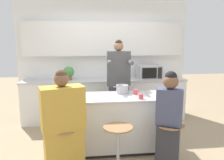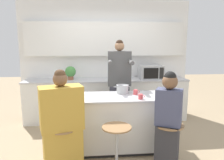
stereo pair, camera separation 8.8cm
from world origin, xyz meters
The scene contains 17 objects.
ground_plane centered at (0.00, 0.00, 0.00)m, with size 16.00×16.00×0.00m, color tan.
wall_back centered at (0.00, 1.69, 1.54)m, with size 3.89×0.22×2.70m.
back_counter centered at (0.00, 1.41, 0.47)m, with size 3.61×0.60×0.94m.
kitchen_island centered at (0.00, 0.00, 0.46)m, with size 1.83×0.70×0.90m.
bar_stool_leftmost centered at (-0.73, -0.59, 0.37)m, with size 0.40×0.40×0.63m.
bar_stool_center centered at (0.00, -0.62, 0.37)m, with size 0.40×0.40×0.63m.
bar_stool_rightmost centered at (0.73, -0.61, 0.37)m, with size 0.40×0.40×0.63m.
person_cooking centered at (0.20, 0.69, 0.89)m, with size 0.46×0.60×1.80m.
person_wrapped_blanket centered at (-0.72, -0.62, 0.66)m, with size 0.60×0.43×1.42m.
person_seated_near centered at (0.71, -0.62, 0.65)m, with size 0.40×0.38×1.38m.
cooking_pot centered at (0.19, 0.18, 0.97)m, with size 0.30×0.21×0.14m.
fruit_bowl centered at (-0.67, 0.05, 0.93)m, with size 0.23×0.23×0.06m.
coffee_cup_near centered at (0.41, -0.23, 0.94)m, with size 0.10×0.07×0.08m.
coffee_cup_far centered at (0.39, 0.07, 0.94)m, with size 0.10×0.07×0.08m.
banana_bunch centered at (0.80, -0.14, 0.93)m, with size 0.18×0.13×0.06m.
microwave centered at (1.00, 1.38, 1.09)m, with size 0.52×0.40×0.31m.
potted_plant centered at (-0.79, 1.41, 1.10)m, with size 0.24×0.24×0.30m.
Camera 2 is at (-0.32, -3.39, 1.76)m, focal length 35.00 mm.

